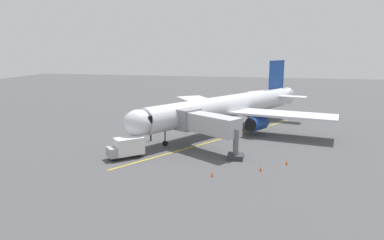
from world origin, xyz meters
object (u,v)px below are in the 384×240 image
at_px(ground_crew_marshaller, 151,135).
at_px(ground_crew_wing_walker, 209,113).
at_px(safety_cone_nose_left, 287,163).
at_px(safety_cone_wing_port, 212,174).
at_px(ground_crew_loader, 131,135).
at_px(jet_bridge, 204,123).
at_px(box_truck_near_nose, 126,147).
at_px(belt_loader_portside, 213,110).
at_px(airplane, 227,107).
at_px(safety_cone_nose_right, 261,169).

height_order(ground_crew_marshaller, ground_crew_wing_walker, same).
bearing_deg(safety_cone_nose_left, safety_cone_wing_port, 35.23).
bearing_deg(ground_crew_loader, jet_bridge, 168.95).
relative_size(ground_crew_loader, safety_cone_nose_left, 3.11).
xyz_separation_m(ground_crew_marshaller, safety_cone_nose_left, (-19.81, 7.11, -0.61)).
height_order(ground_crew_marshaller, ground_crew_loader, same).
distance_m(ground_crew_wing_walker, safety_cone_nose_left, 30.82).
bearing_deg(box_truck_near_nose, ground_crew_loader, -72.59).
xyz_separation_m(ground_crew_loader, safety_cone_nose_left, (-22.67, 6.41, -0.61)).
bearing_deg(ground_crew_marshaller, box_truck_near_nose, 87.58).
bearing_deg(belt_loader_portside, safety_cone_wing_port, 98.75).
distance_m(ground_crew_marshaller, safety_cone_nose_left, 21.06).
bearing_deg(jet_bridge, ground_crew_wing_walker, -82.34).
height_order(airplane, safety_cone_nose_right, airplane).
bearing_deg(safety_cone_nose_left, box_truck_near_nose, 4.36).
height_order(box_truck_near_nose, safety_cone_wing_port, box_truck_near_nose).
xyz_separation_m(box_truck_near_nose, safety_cone_wing_port, (-11.91, 4.30, -1.11)).
height_order(ground_crew_loader, safety_cone_wing_port, ground_crew_loader).
bearing_deg(safety_cone_nose_right, airplane, -71.99).
distance_m(airplane, safety_cone_wing_port, 22.69).
height_order(jet_bridge, ground_crew_marshaller, jet_bridge).
relative_size(ground_crew_wing_walker, safety_cone_nose_right, 3.11).
bearing_deg(belt_loader_portside, ground_crew_loader, 70.80).
relative_size(ground_crew_wing_walker, safety_cone_nose_left, 3.11).
bearing_deg(safety_cone_wing_port, safety_cone_nose_right, -151.06).
xyz_separation_m(ground_crew_wing_walker, safety_cone_wing_port, (-5.89, 33.21, -0.61)).
height_order(box_truck_near_nose, safety_cone_nose_left, box_truck_near_nose).
distance_m(ground_crew_wing_walker, ground_crew_loader, 22.62).
bearing_deg(safety_cone_wing_port, ground_crew_wing_walker, -79.93).
relative_size(ground_crew_wing_walker, safety_cone_wing_port, 3.11).
bearing_deg(ground_crew_wing_walker, ground_crew_marshaller, 74.42).
bearing_deg(ground_crew_wing_walker, safety_cone_nose_left, 117.36).
relative_size(jet_bridge, box_truck_near_nose, 2.26).
bearing_deg(safety_cone_nose_right, belt_loader_portside, -72.28).
xyz_separation_m(jet_bridge, safety_cone_wing_port, (-2.77, 9.97, -3.49)).
distance_m(jet_bridge, belt_loader_portside, 27.52).
bearing_deg(ground_crew_loader, ground_crew_marshaller, -166.10).
bearing_deg(safety_cone_nose_right, safety_cone_nose_left, -135.86).
xyz_separation_m(ground_crew_wing_walker, ground_crew_loader, (8.51, 20.96, 0.00)).
distance_m(ground_crew_loader, safety_cone_nose_left, 23.56).
distance_m(ground_crew_marshaller, ground_crew_loader, 2.94).
relative_size(ground_crew_marshaller, box_truck_near_nose, 0.36).
height_order(airplane, safety_cone_wing_port, airplane).
bearing_deg(airplane, jet_bridge, 82.30).
bearing_deg(safety_cone_wing_port, box_truck_near_nose, -19.85).
bearing_deg(safety_cone_nose_left, safety_cone_nose_right, 44.14).
height_order(airplane, box_truck_near_nose, airplane).
height_order(airplane, belt_loader_portside, airplane).
height_order(ground_crew_wing_walker, safety_cone_wing_port, ground_crew_wing_walker).
bearing_deg(ground_crew_wing_walker, safety_cone_wing_port, 100.07).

